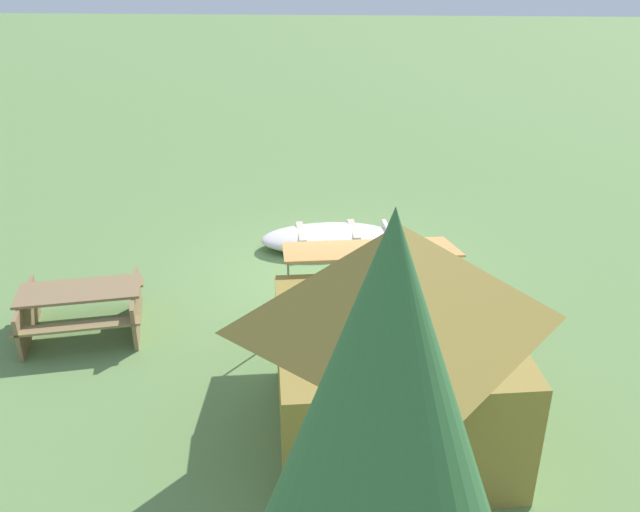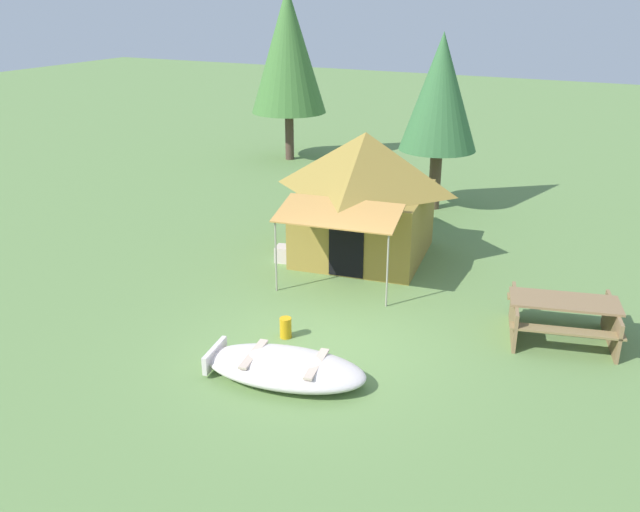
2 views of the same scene
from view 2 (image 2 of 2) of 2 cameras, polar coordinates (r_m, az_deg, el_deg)
The scene contains 8 objects.
ground_plane at distance 11.87m, azimuth 0.02°, elevation -7.45°, with size 80.00×80.00×0.00m, color #668A4A.
beached_rowboat at distance 10.82m, azimuth -3.05°, elevation -9.33°, with size 2.80×1.65×0.40m.
canvas_cabin_tent at distance 15.25m, azimuth 3.76°, elevation 5.28°, with size 3.33×4.37×2.87m.
picnic_table at distance 12.58m, azimuth 19.81°, elevation -4.65°, with size 2.14×1.88×0.75m.
cooler_box at distance 15.31m, azimuth -2.83°, elevation 0.17°, with size 0.48×0.37×0.36m, color beige.
fuel_can at distance 12.03m, azimuth -2.92°, elevation -6.05°, with size 0.21×0.21×0.38m, color gold.
pine_tree_back_left at distance 18.72m, azimuth 10.12°, elevation 13.36°, with size 2.10×2.10×4.76m.
pine_tree_back_right at distance 24.29m, azimuth -2.71°, elevation 16.90°, with size 2.63×2.63×5.91m.
Camera 2 is at (4.62, -9.29, 5.76)m, focal length 37.95 mm.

